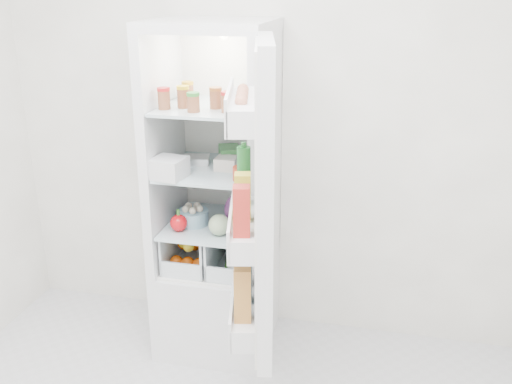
% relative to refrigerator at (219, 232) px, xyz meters
% --- Properties ---
extents(room_walls, '(3.02, 3.02, 2.61)m').
position_rel_refrigerator_xyz_m(room_walls, '(0.20, -1.25, 0.93)').
color(room_walls, beige).
rests_on(room_walls, ground).
extents(refrigerator, '(0.60, 0.60, 1.80)m').
position_rel_refrigerator_xyz_m(refrigerator, '(0.00, 0.00, 0.00)').
color(refrigerator, silver).
rests_on(refrigerator, ground).
extents(shelf_low, '(0.49, 0.53, 0.01)m').
position_rel_refrigerator_xyz_m(shelf_low, '(-0.00, -0.06, 0.07)').
color(shelf_low, silver).
rests_on(shelf_low, refrigerator).
extents(shelf_mid, '(0.49, 0.53, 0.02)m').
position_rel_refrigerator_xyz_m(shelf_mid, '(-0.00, -0.06, 0.38)').
color(shelf_mid, silver).
rests_on(shelf_mid, refrigerator).
extents(shelf_top, '(0.49, 0.53, 0.02)m').
position_rel_refrigerator_xyz_m(shelf_top, '(-0.00, -0.06, 0.71)').
color(shelf_top, silver).
rests_on(shelf_top, refrigerator).
extents(crisper_left, '(0.23, 0.46, 0.22)m').
position_rel_refrigerator_xyz_m(crisper_left, '(-0.12, -0.06, -0.06)').
color(crisper_left, silver).
rests_on(crisper_left, refrigerator).
extents(crisper_right, '(0.23, 0.46, 0.22)m').
position_rel_refrigerator_xyz_m(crisper_right, '(0.12, -0.06, -0.06)').
color(crisper_right, silver).
rests_on(crisper_right, refrigerator).
extents(condiment_jars, '(0.46, 0.32, 0.08)m').
position_rel_refrigerator_xyz_m(condiment_jars, '(-0.02, -0.14, 0.76)').
color(condiment_jars, '#B21919').
rests_on(condiment_jars, shelf_top).
extents(squeeze_bottle, '(0.06, 0.06, 0.16)m').
position_rel_refrigerator_xyz_m(squeeze_bottle, '(0.21, -0.01, 0.80)').
color(squeeze_bottle, white).
rests_on(squeeze_bottle, shelf_top).
extents(tub_white, '(0.18, 0.18, 0.10)m').
position_rel_refrigerator_xyz_m(tub_white, '(-0.17, -0.26, 0.44)').
color(tub_white, silver).
rests_on(tub_white, shelf_mid).
extents(tub_cream, '(0.11, 0.11, 0.06)m').
position_rel_refrigerator_xyz_m(tub_cream, '(0.07, -0.06, 0.42)').
color(tub_cream, beige).
rests_on(tub_cream, shelf_mid).
extents(tin_red, '(0.11, 0.11, 0.07)m').
position_rel_refrigerator_xyz_m(tin_red, '(0.19, -0.21, 0.43)').
color(tin_red, '#B9351B').
rests_on(tin_red, shelf_mid).
extents(foil_tray, '(0.18, 0.15, 0.04)m').
position_rel_refrigerator_xyz_m(foil_tray, '(-0.12, -0.01, 0.41)').
color(foil_tray, silver).
rests_on(foil_tray, shelf_mid).
extents(tub_green, '(0.15, 0.18, 0.08)m').
position_rel_refrigerator_xyz_m(tub_green, '(0.05, 0.06, 0.43)').
color(tub_green, '#459849').
rests_on(tub_green, shelf_mid).
extents(red_cabbage, '(0.19, 0.19, 0.19)m').
position_rel_refrigerator_xyz_m(red_cabbage, '(0.15, -0.07, 0.18)').
color(red_cabbage, '#5C1F57').
rests_on(red_cabbage, shelf_low).
extents(bell_pepper, '(0.09, 0.09, 0.09)m').
position_rel_refrigerator_xyz_m(bell_pepper, '(-0.15, -0.21, 0.13)').
color(bell_pepper, red).
rests_on(bell_pepper, shelf_low).
extents(mushroom_bowl, '(0.18, 0.18, 0.08)m').
position_rel_refrigerator_xyz_m(mushroom_bowl, '(-0.11, -0.10, 0.12)').
color(mushroom_bowl, '#80ABC0').
rests_on(mushroom_bowl, shelf_low).
extents(salad_bag, '(0.11, 0.11, 0.11)m').
position_rel_refrigerator_xyz_m(salad_bag, '(0.07, -0.21, 0.14)').
color(salad_bag, '#9DB588').
rests_on(salad_bag, shelf_low).
extents(citrus_pile, '(0.20, 0.31, 0.16)m').
position_rel_refrigerator_xyz_m(citrus_pile, '(-0.13, -0.10, -0.08)').
color(citrus_pile, '#FF5E0D').
rests_on(citrus_pile, refrigerator).
extents(veg_pile, '(0.16, 0.30, 0.10)m').
position_rel_refrigerator_xyz_m(veg_pile, '(0.13, -0.06, -0.10)').
color(veg_pile, '#1F4B19').
rests_on(veg_pile, refrigerator).
extents(fridge_door, '(0.29, 0.60, 1.30)m').
position_rel_refrigerator_xyz_m(fridge_door, '(0.37, -0.63, 0.43)').
color(fridge_door, silver).
rests_on(fridge_door, refrigerator).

